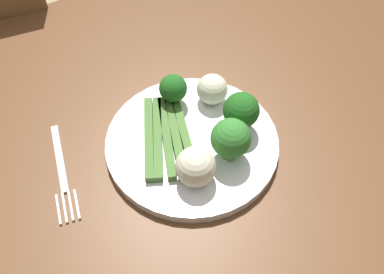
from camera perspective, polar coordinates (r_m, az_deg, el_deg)
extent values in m
cube|color=brown|center=(0.60, 3.40, -4.08)|extent=(1.21, 0.98, 0.04)
cylinder|color=brown|center=(1.34, 10.76, 10.88)|extent=(0.07, 0.07, 0.70)
cylinder|color=olive|center=(1.50, -17.52, 7.81)|extent=(0.04, 0.04, 0.45)
cylinder|color=olive|center=(1.26, -14.39, -2.02)|extent=(0.04, 0.04, 0.45)
cylinder|color=white|center=(0.59, 0.00, -0.74)|extent=(0.25, 0.25, 0.01)
cube|color=#3D6626|center=(0.58, -6.05, -0.09)|extent=(0.08, 0.13, 0.01)
cube|color=#3D6626|center=(0.58, -4.81, -0.01)|extent=(0.08, 0.13, 0.01)
cube|color=#3D6626|center=(0.58, -3.57, 0.06)|extent=(0.07, 0.13, 0.01)
cube|color=#3D6626|center=(0.58, -2.34, 0.24)|extent=(0.07, 0.14, 0.01)
cube|color=#3D6626|center=(0.58, -1.14, 0.50)|extent=(0.06, 0.14, 0.01)
cylinder|color=#609E3D|center=(0.56, 5.23, -2.04)|extent=(0.02, 0.02, 0.02)
sphere|color=#337A2D|center=(0.54, 5.46, -0.18)|extent=(0.05, 0.05, 0.05)
cylinder|color=#4C7F2B|center=(0.59, 6.64, 1.93)|extent=(0.02, 0.02, 0.02)
sphere|color=#1E5B1C|center=(0.57, 6.90, 3.74)|extent=(0.05, 0.05, 0.05)
cylinder|color=#4C7F2B|center=(0.62, -2.77, 5.26)|extent=(0.01, 0.01, 0.01)
sphere|color=#1E5B1C|center=(0.61, -2.86, 6.74)|extent=(0.04, 0.04, 0.04)
sphere|color=beige|center=(0.52, 0.51, -4.18)|extent=(0.05, 0.05, 0.05)
sphere|color=beige|center=(0.62, 2.85, 6.70)|extent=(0.05, 0.05, 0.05)
cube|color=silver|center=(0.61, -18.05, -2.77)|extent=(0.04, 0.12, 0.00)
cube|color=silver|center=(0.57, -18.18, -9.62)|extent=(0.01, 0.04, 0.00)
cube|color=silver|center=(0.56, -17.38, -9.43)|extent=(0.01, 0.04, 0.00)
cube|color=silver|center=(0.56, -16.59, -9.24)|extent=(0.01, 0.04, 0.00)
cube|color=silver|center=(0.56, -15.79, -9.04)|extent=(0.01, 0.04, 0.00)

